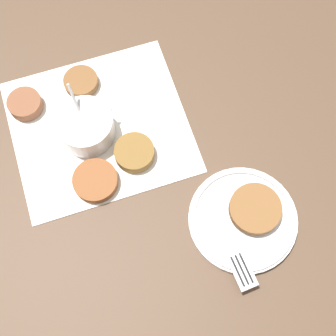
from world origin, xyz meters
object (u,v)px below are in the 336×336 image
(sauce_bowl, at_px, (86,127))
(fork, at_px, (233,251))
(serving_plate, at_px, (243,219))
(fritter_on_plate, at_px, (255,209))

(sauce_bowl, distance_m, fork, 0.31)
(serving_plate, bearing_deg, fritter_on_plate, 6.11)
(fritter_on_plate, bearing_deg, fork, -149.60)
(fritter_on_plate, bearing_deg, sauce_bowl, 122.91)
(fritter_on_plate, distance_m, fork, 0.08)
(sauce_bowl, bearing_deg, serving_plate, -60.83)
(sauce_bowl, height_order, serving_plate, sauce_bowl)
(serving_plate, bearing_deg, fork, -140.40)
(serving_plate, height_order, fork, fork)
(serving_plate, distance_m, fritter_on_plate, 0.03)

